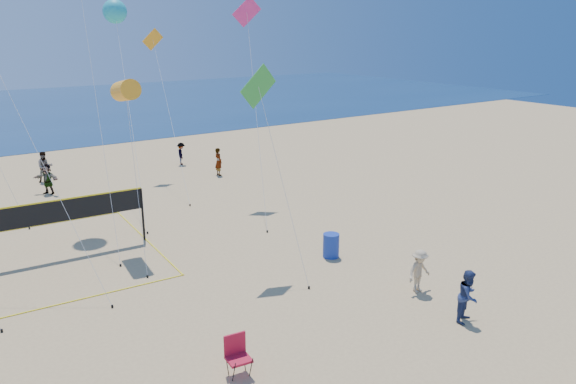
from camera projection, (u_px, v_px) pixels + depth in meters
bystander_a at (468, 296)px, 18.08m from camera, size 1.03×0.92×1.76m
bystander_b at (419, 271)px, 20.13m from camera, size 1.06×0.64×1.60m
far_person_1 at (47, 179)px, 32.07m from camera, size 1.43×1.59×1.75m
far_person_2 at (218, 162)px, 36.12m from camera, size 0.43×0.66×1.79m
far_person_3 at (45, 167)px, 34.52m from camera, size 0.94×0.74×1.90m
far_person_4 at (181, 154)px, 38.98m from camera, size 0.91×1.14×1.54m
camp_chair at (237, 353)px, 15.32m from camera, size 0.69×0.83×1.30m
trash_barrel at (331, 245)px, 23.28m from camera, size 0.83×0.83×1.01m
volleyball_net at (32, 222)px, 22.55m from camera, size 9.61×9.47×2.46m
kite_2 at (125, 91)px, 22.75m from camera, size 1.41×4.50×7.28m
kite_4 at (261, 96)px, 20.74m from camera, size 1.69×3.11×7.94m
kite_5 at (248, 24)px, 29.21m from camera, size 3.40×6.10×10.78m
kite_7 at (115, 12)px, 31.20m from camera, size 2.85×9.36×10.72m
kite_9 at (155, 51)px, 34.09m from camera, size 2.20×7.69×9.18m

